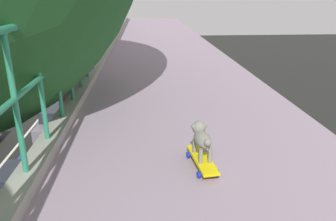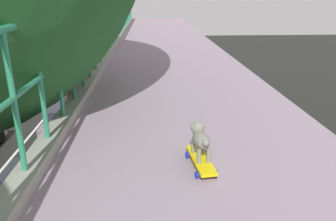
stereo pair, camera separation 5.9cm
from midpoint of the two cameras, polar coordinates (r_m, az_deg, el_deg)
car_blue_fifth at (r=13.83m, az=-23.57°, el=-11.28°), size 1.85×4.07×1.27m
car_grey_seventh at (r=19.43m, az=-18.32°, el=-1.37°), size 1.94×4.57×1.45m
city_bus at (r=30.92m, az=-20.87°, el=8.00°), size 2.50×11.43×3.04m
roadside_tree_far at (r=13.13m, az=-18.67°, el=15.19°), size 3.70×3.70×8.31m
toy_skateboard at (r=2.85m, az=5.35°, el=-8.56°), size 0.23×0.55×0.08m
small_dog at (r=2.80m, az=5.24°, el=-4.63°), size 0.17×0.36×0.29m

